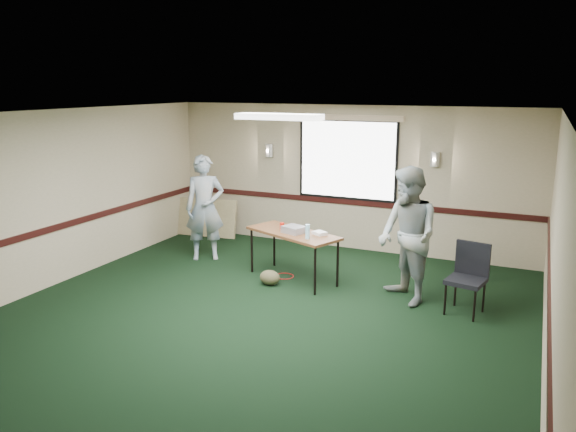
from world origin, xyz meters
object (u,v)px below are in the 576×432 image
at_px(folding_table, 293,235).
at_px(conference_chair, 469,272).
at_px(person_right, 408,236).
at_px(projector, 294,229).
at_px(person_left, 205,208).

bearing_deg(folding_table, conference_chair, 17.48).
relative_size(folding_table, person_right, 0.87).
distance_m(projector, person_right, 1.84).
xyz_separation_m(folding_table, person_left, (-1.88, 0.37, 0.20)).
bearing_deg(folding_table, projector, -34.36).
bearing_deg(person_right, projector, -138.19).
relative_size(folding_table, projector, 5.28).
xyz_separation_m(projector, person_left, (-1.91, 0.42, 0.09)).
height_order(projector, person_right, person_right).
height_order(projector, conference_chair, conference_chair).
bearing_deg(person_left, folding_table, -43.55).
xyz_separation_m(folding_table, projector, (0.03, -0.04, 0.11)).
distance_m(projector, conference_chair, 2.71).
bearing_deg(person_right, conference_chair, 46.22).
height_order(folding_table, person_right, person_right).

